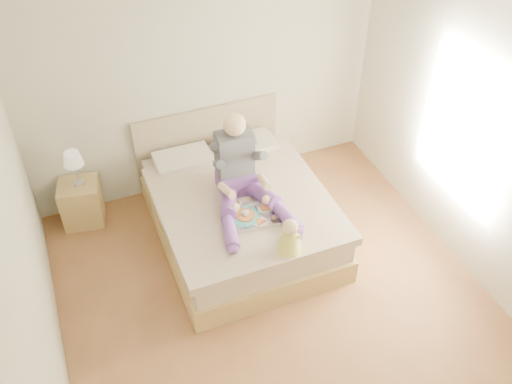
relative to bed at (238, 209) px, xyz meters
name	(u,v)px	position (x,y,z in m)	size (l,w,h in m)	color
room	(290,182)	(0.08, -1.08, 1.19)	(4.02, 4.22, 2.71)	brown
bed	(238,209)	(0.00, 0.00, 0.00)	(1.70, 2.18, 1.00)	#A98B4F
nightstand	(82,203)	(-1.54, 0.80, -0.06)	(0.49, 0.45, 0.52)	#A98B4F
lamp	(73,161)	(-1.51, 0.79, 0.52)	(0.21, 0.21, 0.42)	silver
adult	(241,176)	(0.00, -0.13, 0.56)	(0.77, 1.09, 0.91)	#603585
tray	(255,214)	(0.02, -0.46, 0.32)	(0.51, 0.42, 0.14)	silver
baby	(289,238)	(0.14, -0.99, 0.44)	(0.27, 0.33, 0.37)	#FCFA4F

